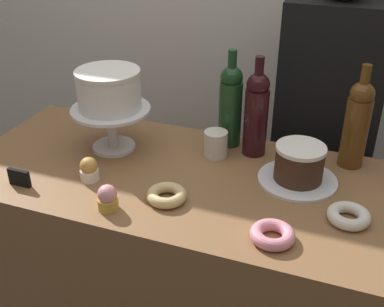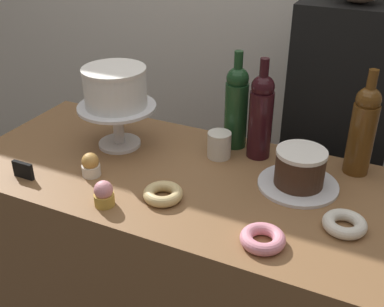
{
  "view_description": "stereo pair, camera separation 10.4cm",
  "coord_description": "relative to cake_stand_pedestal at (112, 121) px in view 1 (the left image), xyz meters",
  "views": [
    {
      "loc": [
        0.42,
        -1.13,
        1.71
      ],
      "look_at": [
        0.0,
        0.0,
        1.04
      ],
      "focal_mm": 44.25,
      "sensor_mm": 36.0,
      "label": 1
    },
    {
      "loc": [
        0.52,
        -1.09,
        1.71
      ],
      "look_at": [
        0.0,
        0.0,
        1.04
      ],
      "focal_mm": 44.25,
      "sensor_mm": 36.0,
      "label": 2
    }
  ],
  "objects": [
    {
      "name": "cake_stand_pedestal",
      "position": [
        0.0,
        0.0,
        0.0
      ],
      "size": [
        0.26,
        0.26,
        0.15
      ],
      "color": "silver",
      "rests_on": "display_counter"
    },
    {
      "name": "donut_sugar",
      "position": [
        0.77,
        -0.14,
        -0.08
      ],
      "size": [
        0.11,
        0.11,
        0.03
      ],
      "color": "silver",
      "rests_on": "display_counter"
    },
    {
      "name": "chocolate_round_cake",
      "position": [
        0.61,
        0.01,
        -0.04
      ],
      "size": [
        0.14,
        0.14,
        0.11
      ],
      "color": "#3D2619",
      "rests_on": "silver_serving_platter"
    },
    {
      "name": "price_sign_chalkboard",
      "position": [
        -0.14,
        -0.3,
        -0.07
      ],
      "size": [
        0.07,
        0.01,
        0.05
      ],
      "color": "black",
      "rests_on": "display_counter"
    },
    {
      "name": "cupcake_caramel",
      "position": [
        0.03,
        -0.2,
        -0.07
      ],
      "size": [
        0.06,
        0.06,
        0.07
      ],
      "color": "white",
      "rests_on": "display_counter"
    },
    {
      "name": "wine_bottle_dark_red",
      "position": [
        0.45,
        0.13,
        0.04
      ],
      "size": [
        0.08,
        0.08,
        0.33
      ],
      "color": "black",
      "rests_on": "display_counter"
    },
    {
      "name": "wine_bottle_amber",
      "position": [
        0.75,
        0.16,
        0.04
      ],
      "size": [
        0.08,
        0.08,
        0.33
      ],
      "color": "#5B3814",
      "rests_on": "display_counter"
    },
    {
      "name": "silver_serving_platter",
      "position": [
        0.61,
        0.01,
        -0.09
      ],
      "size": [
        0.23,
        0.23,
        0.01
      ],
      "color": "white",
      "rests_on": "display_counter"
    },
    {
      "name": "back_wall",
      "position": [
        0.31,
        0.81,
        0.24
      ],
      "size": [
        6.0,
        0.05,
        2.6
      ],
      "color": "silver",
      "rests_on": "ground_plane"
    },
    {
      "name": "wine_bottle_green",
      "position": [
        0.35,
        0.17,
        0.04
      ],
      "size": [
        0.08,
        0.08,
        0.33
      ],
      "color": "#193D1E",
      "rests_on": "display_counter"
    },
    {
      "name": "barista_figure",
      "position": [
        0.64,
        0.46,
        -0.22
      ],
      "size": [
        0.36,
        0.22,
        1.6
      ],
      "color": "black",
      "rests_on": "ground_plane"
    },
    {
      "name": "display_counter",
      "position": [
        0.31,
        -0.08,
        -0.58
      ],
      "size": [
        1.45,
        0.62,
        0.96
      ],
      "color": "brown",
      "rests_on": "ground_plane"
    },
    {
      "name": "cupcake_strawberry",
      "position": [
        0.15,
        -0.31,
        -0.07
      ],
      "size": [
        0.06,
        0.06,
        0.07
      ],
      "color": "gold",
      "rests_on": "display_counter"
    },
    {
      "name": "white_layer_cake",
      "position": [
        -0.0,
        0.0,
        0.11
      ],
      "size": [
        0.2,
        0.2,
        0.13
      ],
      "color": "white",
      "rests_on": "cake_stand_pedestal"
    },
    {
      "name": "coffee_cup_ceramic",
      "position": [
        0.33,
        0.07,
        -0.06
      ],
      "size": [
        0.08,
        0.08,
        0.08
      ],
      "color": "silver",
      "rests_on": "display_counter"
    },
    {
      "name": "donut_pink",
      "position": [
        0.6,
        -0.29,
        -0.08
      ],
      "size": [
        0.11,
        0.11,
        0.03
      ],
      "color": "pink",
      "rests_on": "display_counter"
    },
    {
      "name": "donut_glazed",
      "position": [
        0.29,
        -0.22,
        -0.08
      ],
      "size": [
        0.11,
        0.11,
        0.03
      ],
      "color": "#E0C17F",
      "rests_on": "display_counter"
    }
  ]
}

